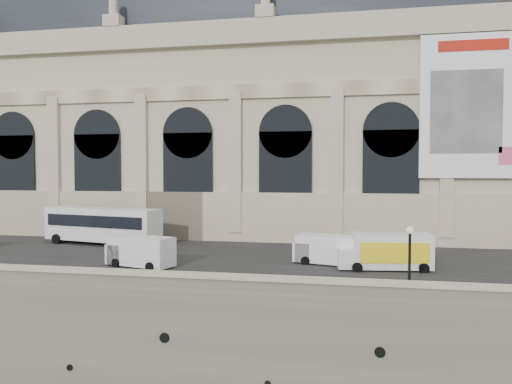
# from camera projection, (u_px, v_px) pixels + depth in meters

# --- Properties ---
(quay) EXTENTS (160.00, 70.00, 6.00)m
(quay) POSITION_uv_depth(u_px,v_px,m) (252.00, 251.00, 63.29)
(quay) COLOR gray
(quay) RESTS_ON ground
(street) EXTENTS (160.00, 24.00, 0.06)m
(street) POSITION_uv_depth(u_px,v_px,m) (203.00, 254.00, 42.57)
(street) COLOR #2D2D2D
(street) RESTS_ON quay
(parapet) EXTENTS (160.00, 1.40, 1.21)m
(parapet) POSITION_uv_depth(u_px,v_px,m) (136.00, 282.00, 29.41)
(parapet) COLOR gray
(parapet) RESTS_ON quay
(museum) EXTENTS (69.00, 18.70, 29.10)m
(museum) POSITION_uv_depth(u_px,v_px,m) (196.00, 116.00, 59.67)
(museum) COLOR beige
(museum) RESTS_ON quay
(bus_left) EXTENTS (12.40, 5.05, 3.58)m
(bus_left) POSITION_uv_depth(u_px,v_px,m) (102.00, 224.00, 47.76)
(bus_left) COLOR silver
(bus_left) RESTS_ON quay
(van_b) EXTENTS (5.50, 3.31, 2.30)m
(van_b) POSITION_uv_depth(u_px,v_px,m) (138.00, 251.00, 36.95)
(van_b) COLOR silver
(van_b) RESTS_ON quay
(van_c) EXTENTS (5.43, 3.23, 2.27)m
(van_c) POSITION_uv_depth(u_px,v_px,m) (325.00, 250.00, 37.91)
(van_c) COLOR white
(van_c) RESTS_ON quay
(box_truck) EXTENTS (6.83, 3.04, 2.67)m
(box_truck) POSITION_uv_depth(u_px,v_px,m) (386.00, 252.00, 35.79)
(box_truck) COLOR silver
(box_truck) RESTS_ON quay
(lamp_right) EXTENTS (0.42, 0.42, 4.10)m
(lamp_right) POSITION_uv_depth(u_px,v_px,m) (409.00, 264.00, 27.44)
(lamp_right) COLOR black
(lamp_right) RESTS_ON quay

